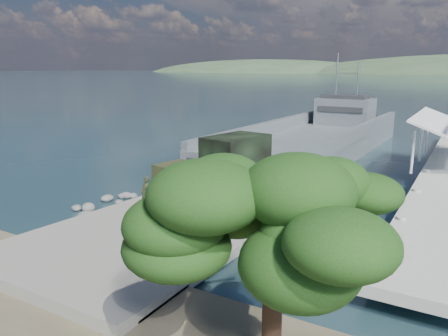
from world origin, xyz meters
TOP-DOWN VIEW (x-y plane):
  - ground at (0.00, 0.00)m, footprint 1400.00×1400.00m
  - boat_ramp at (0.00, -1.00)m, footprint 10.00×18.00m
  - shoreline_rocks at (-6.20, 0.50)m, footprint 3.20×5.60m
  - landing_craft at (-0.34, 24.25)m, footprint 10.69×38.46m
  - military_truck at (0.91, 3.28)m, footprint 4.42×9.36m
  - soldier at (-1.73, -0.42)m, footprint 0.78×0.59m
  - overhang_tree at (9.37, -8.48)m, footprint 7.10×6.54m

SIDE VIEW (x-z plane):
  - ground at x=0.00m, z-range 0.00..0.00m
  - shoreline_rocks at x=-6.20m, z-range -0.45..0.45m
  - boat_ramp at x=0.00m, z-range 0.00..0.50m
  - landing_craft at x=-0.34m, z-range -4.74..6.60m
  - soldier at x=-1.73m, z-range 0.50..2.43m
  - military_truck at x=0.91m, z-range 0.49..4.67m
  - overhang_tree at x=9.37m, z-range 1.94..8.38m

